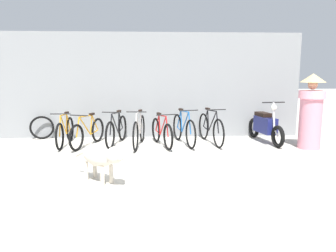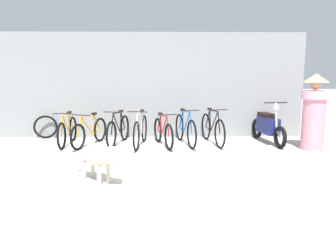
% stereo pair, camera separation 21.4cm
% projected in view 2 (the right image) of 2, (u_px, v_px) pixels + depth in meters
% --- Properties ---
extents(ground_plane, '(60.00, 60.00, 0.00)m').
position_uv_depth(ground_plane, '(130.00, 177.00, 5.52)').
color(ground_plane, '#B7B2A5').
extents(shop_wall_back, '(8.79, 0.20, 2.81)m').
position_uv_depth(shop_wall_back, '(142.00, 86.00, 8.89)').
color(shop_wall_back, gray).
rests_on(shop_wall_back, ground).
extents(bicycle_0, '(0.46, 1.62, 0.83)m').
position_uv_depth(bicycle_0, '(68.00, 131.00, 7.97)').
color(bicycle_0, black).
rests_on(bicycle_0, ground).
extents(bicycle_1, '(0.62, 1.58, 0.80)m').
position_uv_depth(bicycle_1, '(90.00, 132.00, 7.90)').
color(bicycle_1, black).
rests_on(bicycle_1, ground).
extents(bicycle_2, '(0.49, 1.66, 0.85)m').
position_uv_depth(bicycle_2, '(118.00, 130.00, 8.04)').
color(bicycle_2, black).
rests_on(bicycle_2, ground).
extents(bicycle_3, '(0.46, 1.75, 0.89)m').
position_uv_depth(bicycle_3, '(141.00, 131.00, 7.85)').
color(bicycle_3, black).
rests_on(bicycle_3, ground).
extents(bicycle_4, '(0.55, 1.54, 0.81)m').
position_uv_depth(bicycle_4, '(163.00, 132.00, 7.85)').
color(bicycle_4, black).
rests_on(bicycle_4, ground).
extents(bicycle_5, '(0.51, 1.71, 0.89)m').
position_uv_depth(bicycle_5, '(185.00, 130.00, 8.03)').
color(bicycle_5, black).
rests_on(bicycle_5, ground).
extents(bicycle_6, '(0.46, 1.74, 0.90)m').
position_uv_depth(bicycle_6, '(212.00, 129.00, 8.11)').
color(bicycle_6, black).
rests_on(bicycle_6, ground).
extents(motorcycle, '(0.58, 1.80, 1.06)m').
position_uv_depth(motorcycle, '(268.00, 127.00, 8.19)').
color(motorcycle, black).
rests_on(motorcycle, ground).
extents(stray_dog, '(0.96, 0.95, 0.64)m').
position_uv_depth(stray_dog, '(98.00, 156.00, 5.22)').
color(stray_dog, beige).
rests_on(stray_dog, ground).
extents(person_in_robes, '(0.76, 0.76, 1.73)m').
position_uv_depth(person_in_robes, '(314.00, 111.00, 7.41)').
color(person_in_robes, pink).
rests_on(person_in_robes, ground).
extents(spare_tire_left, '(0.61, 0.22, 0.62)m').
position_uv_depth(spare_tire_left, '(46.00, 127.00, 8.77)').
color(spare_tire_left, black).
rests_on(spare_tire_left, ground).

